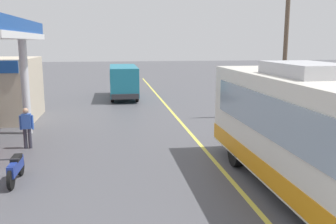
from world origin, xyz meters
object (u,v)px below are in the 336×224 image
(coach_bus_main, at_px, (321,142))
(motorcycle_parked_forecourt, at_px, (16,168))
(pedestrian_near_pump, at_px, (27,126))
(minibus_opposing_lane, at_px, (123,79))

(coach_bus_main, xyz_separation_m, motorcycle_parked_forecourt, (-8.27, 2.89, -1.28))
(coach_bus_main, distance_m, pedestrian_near_pump, 11.01)
(motorcycle_parked_forecourt, bearing_deg, minibus_opposing_lane, 77.27)
(pedestrian_near_pump, bearing_deg, coach_bus_main, -37.39)
(motorcycle_parked_forecourt, bearing_deg, coach_bus_main, -19.26)
(motorcycle_parked_forecourt, relative_size, pedestrian_near_pump, 1.08)
(minibus_opposing_lane, height_order, motorcycle_parked_forecourt, minibus_opposing_lane)
(minibus_opposing_lane, bearing_deg, coach_bus_main, -77.49)
(motorcycle_parked_forecourt, xyz_separation_m, pedestrian_near_pump, (-0.45, 3.78, 0.49))
(coach_bus_main, height_order, pedestrian_near_pump, coach_bus_main)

